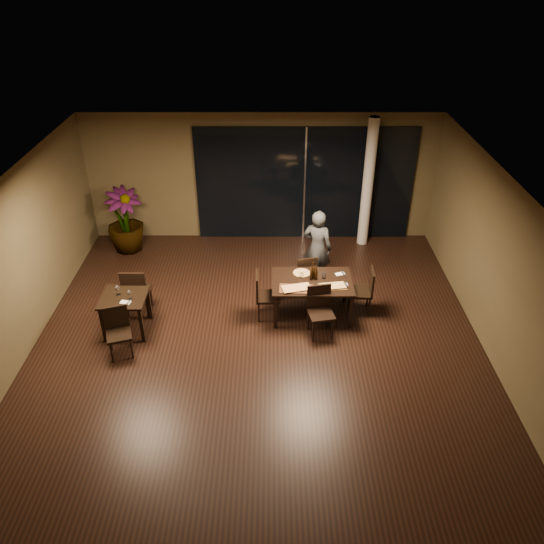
# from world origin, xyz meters

# --- Properties ---
(ground) EXTENTS (8.00, 8.00, 0.00)m
(ground) POSITION_xyz_m (0.00, 0.00, 0.00)
(ground) COLOR black
(ground) RESTS_ON ground
(wall_back) EXTENTS (8.00, 0.10, 3.00)m
(wall_back) POSITION_xyz_m (0.00, 4.05, 1.50)
(wall_back) COLOR brown
(wall_back) RESTS_ON ground
(wall_front) EXTENTS (8.00, 0.10, 3.00)m
(wall_front) POSITION_xyz_m (0.00, -4.05, 1.50)
(wall_front) COLOR brown
(wall_front) RESTS_ON ground
(wall_left) EXTENTS (0.10, 8.00, 3.00)m
(wall_left) POSITION_xyz_m (-4.05, 0.00, 1.50)
(wall_left) COLOR brown
(wall_left) RESTS_ON ground
(wall_right) EXTENTS (0.10, 8.00, 3.00)m
(wall_right) POSITION_xyz_m (4.05, 0.00, 1.50)
(wall_right) COLOR brown
(wall_right) RESTS_ON ground
(ceiling) EXTENTS (8.00, 8.00, 0.04)m
(ceiling) POSITION_xyz_m (0.00, 0.00, 3.02)
(ceiling) COLOR silver
(ceiling) RESTS_ON wall_back
(window_panel) EXTENTS (5.00, 0.06, 2.70)m
(window_panel) POSITION_xyz_m (1.00, 3.96, 1.35)
(window_panel) COLOR black
(window_panel) RESTS_ON ground
(column) EXTENTS (0.24, 0.24, 3.00)m
(column) POSITION_xyz_m (2.40, 3.65, 1.50)
(column) COLOR silver
(column) RESTS_ON ground
(main_table) EXTENTS (1.50, 1.00, 0.75)m
(main_table) POSITION_xyz_m (1.00, 0.80, 0.68)
(main_table) COLOR black
(main_table) RESTS_ON ground
(side_table) EXTENTS (0.80, 0.80, 0.75)m
(side_table) POSITION_xyz_m (-2.40, 0.30, 0.62)
(side_table) COLOR black
(side_table) RESTS_ON ground
(chair_main_far) EXTENTS (0.48, 0.48, 0.88)m
(chair_main_far) POSITION_xyz_m (0.92, 1.50, 0.49)
(chair_main_far) COLOR black
(chair_main_far) RESTS_ON ground
(chair_main_near) EXTENTS (0.51, 0.51, 0.95)m
(chair_main_near) POSITION_xyz_m (1.11, 0.25, 0.53)
(chair_main_near) COLOR black
(chair_main_near) RESTS_ON ground
(chair_main_left) EXTENTS (0.45, 0.45, 0.95)m
(chair_main_left) POSITION_xyz_m (0.09, 0.71, 0.53)
(chair_main_left) COLOR black
(chair_main_left) RESTS_ON ground
(chair_main_right) EXTENTS (0.46, 0.46, 0.94)m
(chair_main_right) POSITION_xyz_m (2.01, 0.87, 0.53)
(chair_main_right) COLOR black
(chair_main_right) RESTS_ON ground
(chair_side_far) EXTENTS (0.47, 0.47, 1.01)m
(chair_side_far) POSITION_xyz_m (-2.31, 0.78, 0.56)
(chair_side_far) COLOR black
(chair_side_far) RESTS_ON ground
(chair_side_near) EXTENTS (0.52, 0.52, 0.89)m
(chair_side_near) POSITION_xyz_m (-2.39, -0.31, 0.50)
(chair_side_near) COLOR black
(chair_side_near) RESTS_ON ground
(diner) EXTENTS (0.65, 0.55, 1.65)m
(diner) POSITION_xyz_m (1.17, 1.93, 0.82)
(diner) COLOR #2F3234
(diner) RESTS_ON ground
(potted_plant) EXTENTS (1.14, 1.14, 1.49)m
(potted_plant) POSITION_xyz_m (-3.09, 3.32, 0.74)
(potted_plant) COLOR #1D4A18
(potted_plant) RESTS_ON ground
(pizza_board_left) EXTENTS (0.63, 0.34, 0.01)m
(pizza_board_left) POSITION_xyz_m (0.69, 0.52, 0.76)
(pizza_board_left) COLOR #482817
(pizza_board_left) RESTS_ON main_table
(pizza_board_right) EXTENTS (0.53, 0.29, 0.01)m
(pizza_board_right) POSITION_xyz_m (1.36, 0.59, 0.76)
(pizza_board_right) COLOR #442D15
(pizza_board_right) RESTS_ON main_table
(oblong_pizza_left) EXTENTS (0.54, 0.34, 0.02)m
(oblong_pizza_left) POSITION_xyz_m (0.69, 0.52, 0.77)
(oblong_pizza_left) COLOR maroon
(oblong_pizza_left) RESTS_ON pizza_board_left
(oblong_pizza_right) EXTENTS (0.47, 0.27, 0.02)m
(oblong_pizza_right) POSITION_xyz_m (1.36, 0.59, 0.77)
(oblong_pizza_right) COLOR #6C090A
(oblong_pizza_right) RESTS_ON pizza_board_right
(round_pizza) EXTENTS (0.31, 0.31, 0.01)m
(round_pizza) POSITION_xyz_m (0.81, 1.06, 0.76)
(round_pizza) COLOR red
(round_pizza) RESTS_ON main_table
(bottle_a) EXTENTS (0.06, 0.06, 0.28)m
(bottle_a) POSITION_xyz_m (0.98, 0.85, 0.89)
(bottle_a) COLOR black
(bottle_a) RESTS_ON main_table
(bottle_b) EXTENTS (0.06, 0.06, 0.29)m
(bottle_b) POSITION_xyz_m (1.07, 0.85, 0.89)
(bottle_b) COLOR black
(bottle_b) RESTS_ON main_table
(bottle_c) EXTENTS (0.08, 0.08, 0.35)m
(bottle_c) POSITION_xyz_m (1.01, 0.89, 0.92)
(bottle_c) COLOR black
(bottle_c) RESTS_ON main_table
(tumbler_left) EXTENTS (0.08, 0.08, 0.09)m
(tumbler_left) POSITION_xyz_m (0.80, 0.92, 0.80)
(tumbler_left) COLOR white
(tumbler_left) RESTS_ON main_table
(tumbler_right) EXTENTS (0.07, 0.07, 0.09)m
(tumbler_right) POSITION_xyz_m (1.22, 0.90, 0.79)
(tumbler_right) COLOR white
(tumbler_right) RESTS_ON main_table
(napkin_near) EXTENTS (0.19, 0.12, 0.01)m
(napkin_near) POSITION_xyz_m (1.55, 0.66, 0.76)
(napkin_near) COLOR white
(napkin_near) RESTS_ON main_table
(napkin_far) EXTENTS (0.20, 0.15, 0.01)m
(napkin_far) POSITION_xyz_m (1.54, 1.03, 0.76)
(napkin_far) COLOR white
(napkin_far) RESTS_ON main_table
(wine_glass_a) EXTENTS (0.08, 0.08, 0.18)m
(wine_glass_a) POSITION_xyz_m (-2.50, 0.35, 0.84)
(wine_glass_a) COLOR white
(wine_glass_a) RESTS_ON side_table
(wine_glass_b) EXTENTS (0.07, 0.07, 0.17)m
(wine_glass_b) POSITION_xyz_m (-2.27, 0.21, 0.83)
(wine_glass_b) COLOR white
(wine_glass_b) RESTS_ON side_table
(side_napkin) EXTENTS (0.20, 0.15, 0.01)m
(side_napkin) POSITION_xyz_m (-2.32, 0.09, 0.76)
(side_napkin) COLOR white
(side_napkin) RESTS_ON side_table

